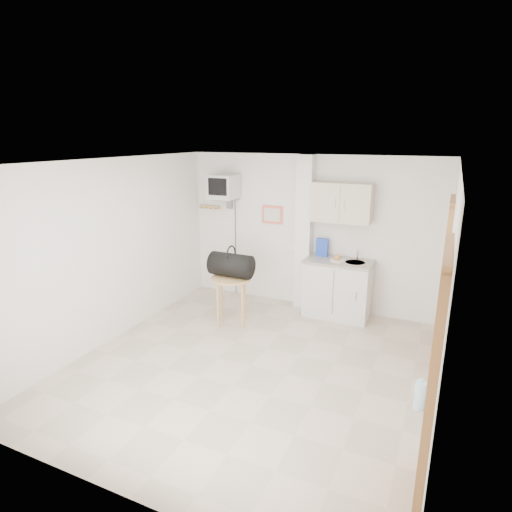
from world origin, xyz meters
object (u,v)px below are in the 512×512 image
at_px(duffel_bag, 231,265).
at_px(crt_television, 224,188).
at_px(round_table, 231,284).
at_px(water_bottle, 420,395).

bearing_deg(duffel_bag, crt_television, 124.71).
xyz_separation_m(crt_television, round_table, (0.63, -0.97, -1.31)).
height_order(crt_television, water_bottle, crt_television).
relative_size(duffel_bag, water_bottle, 1.87).
xyz_separation_m(round_table, duffel_bag, (-0.02, 0.05, 0.29)).
bearing_deg(round_table, crt_television, 122.94).
distance_m(round_table, water_bottle, 3.04).
relative_size(crt_television, round_table, 2.95).
height_order(crt_television, duffel_bag, crt_television).
bearing_deg(duffel_bag, round_table, -64.30).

